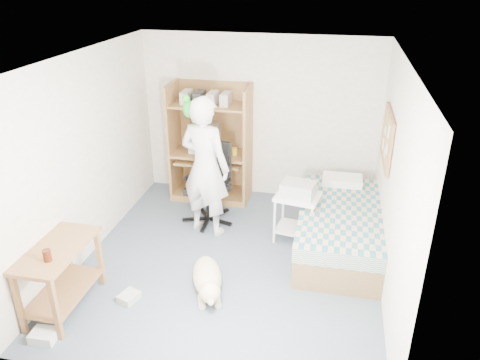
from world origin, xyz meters
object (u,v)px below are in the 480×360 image
at_px(office_chair, 210,194).
at_px(dog, 207,279).
at_px(bed, 339,227).
at_px(side_desk, 60,269).
at_px(person, 205,167).
at_px(printer_cart, 297,210).
at_px(computer_hutch, 211,147).

distance_m(office_chair, dog, 1.67).
bearing_deg(bed, office_chair, 168.73).
bearing_deg(bed, dog, -138.90).
distance_m(side_desk, person, 2.20).
distance_m(side_desk, printer_cart, 2.96).
relative_size(side_desk, person, 0.52).
xyz_separation_m(computer_hutch, side_desk, (-0.85, -2.94, -0.33)).
distance_m(computer_hutch, printer_cart, 1.83).
height_order(bed, side_desk, side_desk).
xyz_separation_m(computer_hutch, printer_cart, (1.44, -1.06, -0.38)).
relative_size(bed, dog, 2.06).
height_order(bed, dog, bed).
xyz_separation_m(office_chair, person, (0.03, -0.31, 0.55)).
relative_size(side_desk, dog, 1.02).
xyz_separation_m(computer_hutch, person, (0.21, -1.07, 0.14)).
height_order(computer_hutch, person, person).
xyz_separation_m(office_chair, printer_cart, (1.26, -0.30, 0.03)).
relative_size(person, dog, 1.95).
relative_size(bed, printer_cart, 3.04).
xyz_separation_m(bed, dog, (-1.42, -1.24, -0.12)).
bearing_deg(printer_cart, side_desk, -130.63).
height_order(bed, office_chair, office_chair).
height_order(bed, printer_cart, printer_cart).
relative_size(bed, office_chair, 1.75).
relative_size(dog, printer_cart, 1.47).
bearing_deg(person, computer_hutch, -62.28).
relative_size(computer_hutch, dog, 1.84).
xyz_separation_m(side_desk, dog, (1.43, 0.57, -0.33)).
distance_m(computer_hutch, person, 1.10).
bearing_deg(printer_cart, bed, 3.40).
bearing_deg(side_desk, bed, 32.50).
bearing_deg(person, bed, -165.00).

